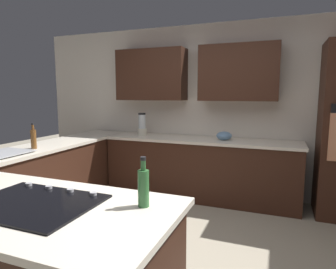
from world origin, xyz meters
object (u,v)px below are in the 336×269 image
(cooktop, at_px, (33,203))
(blender, at_px, (142,126))
(dish_soap_bottle, at_px, (34,138))
(second_bottle, at_px, (143,187))
(mixing_bowl, at_px, (224,136))

(cooktop, bearing_deg, blender, -76.81)
(cooktop, bearing_deg, dish_soap_bottle, -44.52)
(cooktop, distance_m, blender, 2.92)
(cooktop, relative_size, second_bottle, 2.56)
(mixing_bowl, bearing_deg, cooktop, 77.44)
(blender, height_order, second_bottle, blender)
(blender, xyz_separation_m, mixing_bowl, (-1.30, 0.00, -0.09))
(blender, bearing_deg, cooktop, 103.19)
(blender, bearing_deg, mixing_bowl, 180.00)
(blender, relative_size, second_bottle, 1.19)
(cooktop, height_order, dish_soap_bottle, dish_soap_bottle)
(blender, xyz_separation_m, second_bottle, (-1.30, 2.64, -0.03))
(blender, distance_m, second_bottle, 2.94)
(second_bottle, bearing_deg, cooktop, 17.81)
(cooktop, xyz_separation_m, mixing_bowl, (-0.63, -2.84, 0.05))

